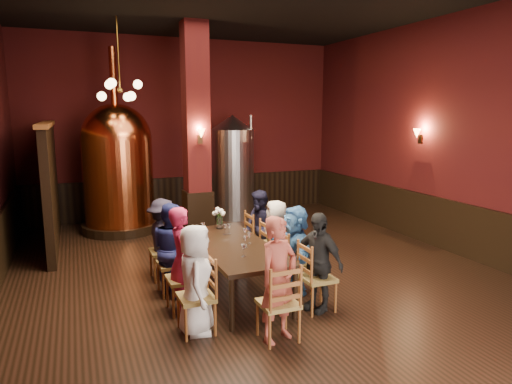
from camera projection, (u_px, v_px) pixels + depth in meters
name	position (u px, v px, depth m)	size (l,w,h in m)	color
room	(260.00, 140.00, 7.17)	(10.00, 10.02, 4.50)	black
wainscot_right	(446.00, 225.00, 8.93)	(0.08, 9.90, 1.00)	black
wainscot_back	(188.00, 195.00, 12.01)	(7.90, 0.08, 1.00)	black
column	(196.00, 132.00, 9.62)	(0.58, 0.58, 4.50)	#45110E
partition	(51.00, 187.00, 9.11)	(0.22, 3.50, 2.40)	black
pendant_cluster	(120.00, 90.00, 9.01)	(0.90, 0.90, 1.70)	#A57226
sconce_wall	(421.00, 136.00, 9.34)	(0.20, 0.20, 0.36)	black
sconce_column	(200.00, 135.00, 9.35)	(0.20, 0.20, 0.36)	black
dining_table	(234.00, 248.00, 6.76)	(1.03, 2.41, 0.75)	black
chair_0	(196.00, 297.00, 5.57)	(0.46, 0.46, 0.92)	brown
person_0	(196.00, 280.00, 5.53)	(0.67, 0.43, 1.36)	white
chair_1	(183.00, 278.00, 6.18)	(0.46, 0.46, 0.92)	brown
person_1	(182.00, 260.00, 6.13)	(0.53, 0.35, 1.45)	#AE1D47
chair_2	(172.00, 264.00, 6.78)	(0.46, 0.46, 0.92)	brown
person_2	(172.00, 249.00, 6.74)	(0.67, 0.33, 1.38)	navy
chair_3	(163.00, 251.00, 7.39)	(0.46, 0.46, 0.92)	brown
person_3	(163.00, 239.00, 7.35)	(0.85, 0.49, 1.32)	black
chair_4	(317.00, 277.00, 6.21)	(0.46, 0.46, 0.92)	brown
person_4	(318.00, 262.00, 6.17)	(0.80, 0.33, 1.37)	black
chair_5	(295.00, 263.00, 6.82)	(0.46, 0.46, 0.92)	brown
person_5	(295.00, 249.00, 6.78)	(1.24, 0.39, 1.33)	#3C75B4
chair_6	(276.00, 250.00, 7.42)	(0.46, 0.46, 0.92)	brown
person_6	(276.00, 239.00, 7.39)	(0.63, 0.41, 1.29)	silver
chair_7	(260.00, 240.00, 8.03)	(0.46, 0.46, 0.92)	brown
person_7	(260.00, 228.00, 7.99)	(0.65, 0.32, 1.34)	black
chair_8	(278.00, 303.00, 5.39)	(0.46, 0.46, 0.92)	brown
person_8	(278.00, 279.00, 5.34)	(0.55, 0.36, 1.50)	#A44436
copper_kettle	(118.00, 166.00, 10.18)	(1.93, 1.93, 4.05)	black
steel_vessel	(233.00, 167.00, 11.54)	(1.18, 1.18, 2.60)	#B2B2B7
rose_vase	(219.00, 215.00, 7.61)	(0.22, 0.22, 0.37)	white
wine_glass_0	(229.00, 229.00, 7.28)	(0.07, 0.07, 0.17)	white
wine_glass_1	(245.00, 242.00, 6.58)	(0.07, 0.07, 0.17)	white
wine_glass_2	(244.00, 250.00, 6.17)	(0.07, 0.07, 0.17)	white
wine_glass_3	(245.00, 234.00, 7.01)	(0.07, 0.07, 0.17)	white
wine_glass_4	(225.00, 230.00, 7.25)	(0.07, 0.07, 0.17)	white
wine_glass_5	(203.00, 228.00, 7.34)	(0.07, 0.07, 0.17)	white
wine_glass_6	(249.00, 238.00, 6.77)	(0.07, 0.07, 0.17)	white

